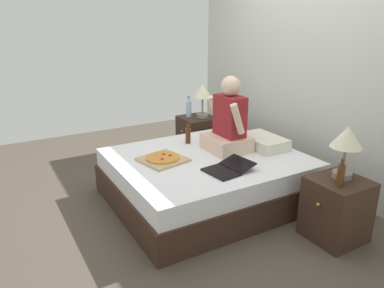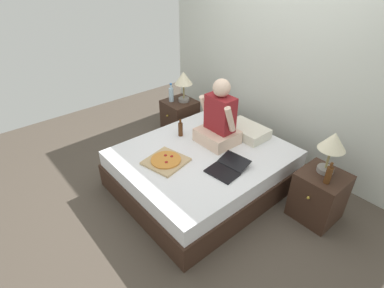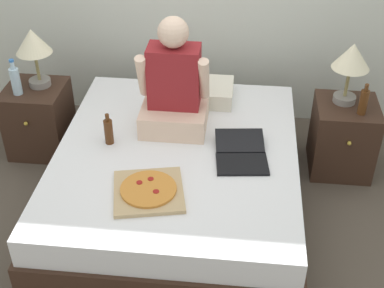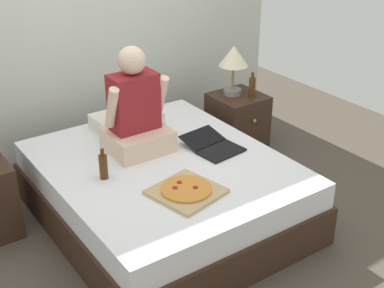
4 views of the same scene
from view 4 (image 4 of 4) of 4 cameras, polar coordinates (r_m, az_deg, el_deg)
The scene contains 11 objects.
ground_plane at distance 4.07m, azimuth -2.92°, elevation -7.88°, with size 5.96×5.96×0.00m, color #4C4238.
wall_back at distance 4.64m, azimuth -12.13°, elevation 12.94°, with size 3.96×0.12×2.50m, color silver.
bed at distance 3.94m, azimuth -3.00°, elevation -5.02°, with size 1.60×1.88×0.48m.
nightstand_right at distance 4.94m, azimuth 4.85°, elevation 2.25°, with size 0.44×0.47×0.55m.
lamp_on_right_nightstand at distance 4.74m, azimuth 4.45°, elevation 8.99°, with size 0.26×0.26×0.45m.
beer_bottle at distance 4.77m, azimuth 6.43°, elevation 6.08°, with size 0.06×0.06×0.23m.
pillow at distance 4.34m, azimuth -6.99°, elevation 2.50°, with size 0.52×0.34×0.12m, color silver.
person_seated at distance 3.89m, azimuth -6.06°, elevation 3.29°, with size 0.47×0.40×0.78m.
laptop at distance 3.97m, azimuth 2.43°, elevation -0.29°, with size 0.36×0.45×0.07m.
pizza_box at distance 3.43m, azimuth -0.61°, elevation -5.02°, with size 0.48×0.48×0.05m.
beer_bottle_on_bed at distance 3.61m, azimuth -9.43°, elevation -2.34°, with size 0.06×0.06×0.22m.
Camera 4 is at (-1.75, -2.86, 2.30)m, focal length 50.00 mm.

